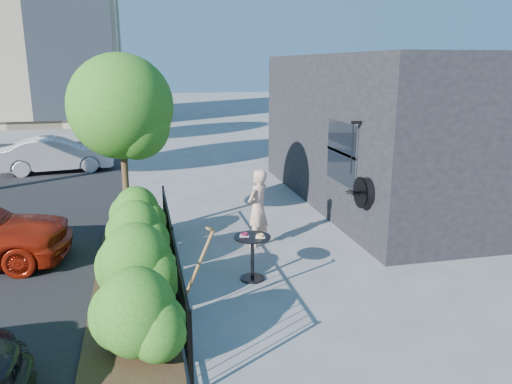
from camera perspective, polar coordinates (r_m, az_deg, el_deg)
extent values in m
plane|color=gray|center=(9.12, 0.27, -9.92)|extent=(120.00, 120.00, 0.00)
cube|color=black|center=(14.71, 17.48, 6.91)|extent=(6.00, 9.00, 4.00)
cube|color=black|center=(11.55, 9.74, 4.46)|extent=(0.04, 1.60, 1.40)
cube|color=black|center=(11.55, 9.76, 4.46)|extent=(0.05, 1.70, 0.06)
cylinder|color=black|center=(10.28, 12.34, -0.03)|extent=(0.18, 0.60, 0.60)
cylinder|color=black|center=(10.24, 11.83, -0.06)|extent=(0.03, 0.64, 0.64)
cube|color=black|center=(10.48, 11.47, 7.80)|extent=(0.25, 0.06, 0.06)
cylinder|color=black|center=(10.52, 10.92, 4.83)|extent=(0.02, 0.02, 1.05)
cylinder|color=black|center=(6.03, -7.44, -17.89)|extent=(0.05, 0.05, 1.10)
cylinder|color=black|center=(8.71, -9.46, -7.40)|extent=(0.05, 0.05, 1.10)
cylinder|color=black|center=(11.55, -10.46, -1.95)|extent=(0.05, 0.05, 1.10)
cube|color=black|center=(8.53, -9.60, -4.22)|extent=(0.03, 6.00, 0.03)
cube|color=black|center=(8.88, -9.34, -10.10)|extent=(0.03, 6.00, 0.03)
cylinder|color=black|center=(6.11, -7.53, -17.40)|extent=(0.02, 0.02, 1.04)
cylinder|color=black|center=(6.28, -7.72, -16.45)|extent=(0.02, 0.02, 1.04)
cylinder|color=black|center=(6.45, -7.90, -15.55)|extent=(0.02, 0.02, 1.04)
cylinder|color=black|center=(6.63, -8.07, -14.69)|extent=(0.02, 0.02, 1.04)
cylinder|color=black|center=(6.80, -8.23, -13.89)|extent=(0.02, 0.02, 1.04)
cylinder|color=black|center=(6.98, -8.38, -13.12)|extent=(0.02, 0.02, 1.04)
cylinder|color=black|center=(7.16, -8.52, -12.39)|extent=(0.02, 0.02, 1.04)
cylinder|color=black|center=(7.34, -8.65, -11.69)|extent=(0.02, 0.02, 1.04)
cylinder|color=black|center=(7.52, -8.78, -11.03)|extent=(0.02, 0.02, 1.04)
cylinder|color=black|center=(7.70, -8.89, -10.40)|extent=(0.02, 0.02, 1.04)
cylinder|color=black|center=(7.88, -9.01, -9.80)|extent=(0.02, 0.02, 1.04)
cylinder|color=black|center=(8.06, -9.12, -9.22)|extent=(0.02, 0.02, 1.04)
cylinder|color=black|center=(8.24, -9.22, -8.68)|extent=(0.02, 0.02, 1.04)
cylinder|color=black|center=(8.43, -9.32, -8.15)|extent=(0.02, 0.02, 1.04)
cylinder|color=black|center=(8.61, -9.41, -7.65)|extent=(0.02, 0.02, 1.04)
cylinder|color=black|center=(8.80, -9.50, -7.17)|extent=(0.02, 0.02, 1.04)
cylinder|color=black|center=(8.99, -9.59, -6.71)|extent=(0.02, 0.02, 1.04)
cylinder|color=black|center=(9.17, -9.67, -6.26)|extent=(0.02, 0.02, 1.04)
cylinder|color=black|center=(9.36, -9.75, -5.84)|extent=(0.02, 0.02, 1.04)
cylinder|color=black|center=(9.55, -9.82, -5.43)|extent=(0.02, 0.02, 1.04)
cylinder|color=black|center=(9.74, -9.89, -5.04)|extent=(0.02, 0.02, 1.04)
cylinder|color=black|center=(9.93, -9.96, -4.66)|extent=(0.02, 0.02, 1.04)
cylinder|color=black|center=(10.11, -10.03, -4.30)|extent=(0.02, 0.02, 1.04)
cylinder|color=black|center=(10.30, -10.09, -3.95)|extent=(0.02, 0.02, 1.04)
cylinder|color=black|center=(10.49, -10.16, -3.61)|extent=(0.02, 0.02, 1.04)
cylinder|color=black|center=(10.68, -10.22, -3.28)|extent=(0.02, 0.02, 1.04)
cylinder|color=black|center=(10.88, -10.27, -2.97)|extent=(0.02, 0.02, 1.04)
cylinder|color=black|center=(11.07, -10.33, -2.66)|extent=(0.02, 0.02, 1.04)
cylinder|color=black|center=(11.26, -10.38, -2.37)|extent=(0.02, 0.02, 1.04)
cylinder|color=black|center=(11.45, -10.44, -2.09)|extent=(0.02, 0.02, 1.04)
cube|color=#382616|center=(8.90, -13.89, -10.72)|extent=(1.30, 6.00, 0.08)
ellipsoid|color=#236116|center=(6.63, -13.51, -13.47)|extent=(1.10, 1.10, 1.24)
ellipsoid|color=#236116|center=(8.09, -13.50, -8.22)|extent=(1.10, 1.10, 1.24)
ellipsoid|color=#236116|center=(9.49, -13.49, -4.79)|extent=(1.10, 1.10, 1.24)
ellipsoid|color=#236116|center=(10.83, -13.48, -2.39)|extent=(1.10, 1.10, 1.24)
cylinder|color=#3F2B19|center=(11.19, -14.65, 0.73)|extent=(0.14, 0.14, 2.40)
sphere|color=#236116|center=(10.93, -15.20, 9.11)|extent=(2.20, 2.20, 2.20)
sphere|color=#236116|center=(10.76, -13.51, 7.37)|extent=(1.43, 1.43, 1.43)
cylinder|color=black|center=(8.82, -0.41, -5.18)|extent=(0.65, 0.65, 0.03)
cylinder|color=black|center=(8.96, -0.41, -7.59)|extent=(0.06, 0.06, 0.78)
cylinder|color=black|center=(9.11, -0.40, -9.83)|extent=(0.43, 0.43, 0.03)
cube|color=white|center=(8.84, -1.32, -5.00)|extent=(0.20, 0.20, 0.01)
cube|color=white|center=(8.78, 0.50, -5.14)|extent=(0.20, 0.20, 0.01)
torus|color=#490C1C|center=(8.83, -1.32, -4.84)|extent=(0.14, 0.14, 0.05)
torus|color=tan|center=(8.77, 0.50, -4.97)|extent=(0.14, 0.14, 0.05)
imported|color=#D7A68B|center=(10.46, 0.20, -1.85)|extent=(0.71, 0.70, 1.65)
cylinder|color=brown|center=(7.56, -6.79, -8.80)|extent=(0.58, 0.05, 1.24)
cube|color=gray|center=(7.84, -8.07, -13.49)|extent=(0.14, 0.19, 0.26)
cylinder|color=brown|center=(7.36, -5.36, -4.17)|extent=(0.11, 0.11, 0.07)
imported|color=#BBBBC0|center=(19.17, -21.81, 3.99)|extent=(3.92, 1.78, 1.25)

